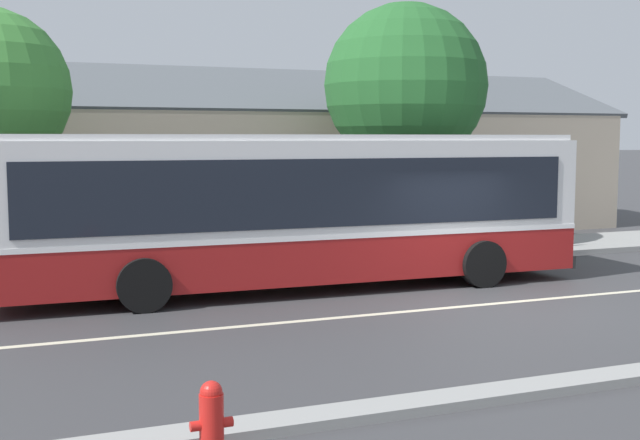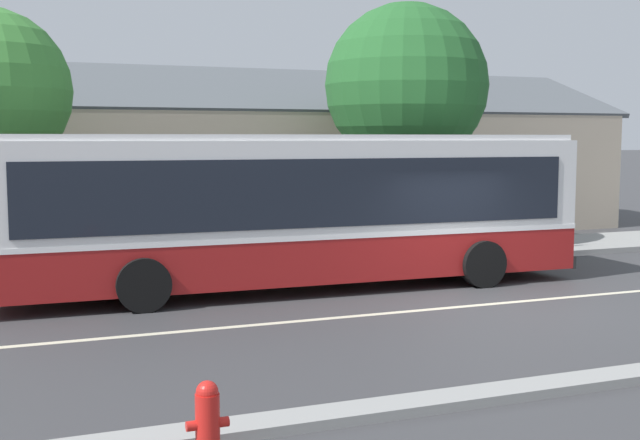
{
  "view_description": "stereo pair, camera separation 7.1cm",
  "coord_description": "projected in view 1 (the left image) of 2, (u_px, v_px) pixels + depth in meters",
  "views": [
    {
      "loc": [
        -8.55,
        -12.78,
        3.17
      ],
      "look_at": [
        -2.31,
        2.96,
        1.42
      ],
      "focal_mm": 45.0,
      "sensor_mm": 36.0,
      "label": 1
    },
    {
      "loc": [
        -8.49,
        -12.8,
        3.17
      ],
      "look_at": [
        -2.31,
        2.96,
        1.42
      ],
      "focal_mm": 45.0,
      "sensor_mm": 36.0,
      "label": 2
    }
  ],
  "objects": [
    {
      "name": "ground_plane",
      "position": [
        489.0,
        304.0,
        15.28
      ],
      "size": [
        300.0,
        300.0,
        0.0
      ],
      "primitive_type": "plane",
      "color": "#38383A"
    },
    {
      "name": "sidewalk_far",
      "position": [
        359.0,
        257.0,
        20.82
      ],
      "size": [
        60.0,
        3.0,
        0.15
      ],
      "primitive_type": "cube",
      "color": "gray",
      "rests_on": "ground"
    },
    {
      "name": "lane_divider_stripe",
      "position": [
        489.0,
        304.0,
        15.28
      ],
      "size": [
        60.0,
        0.16,
        0.01
      ],
      "primitive_type": "cube",
      "color": "beige",
      "rests_on": "ground"
    },
    {
      "name": "community_building",
      "position": [
        238.0,
        169.0,
        27.71
      ],
      "size": [
        25.55,
        9.36,
        6.57
      ],
      "color": "tan",
      "rests_on": "ground"
    },
    {
      "name": "transit_bus",
      "position": [
        297.0,
        206.0,
        16.74
      ],
      "size": [
        12.29,
        2.96,
        3.23
      ],
      "color": "maroon",
      "rests_on": "ground"
    },
    {
      "name": "bench_down_street",
      "position": [
        86.0,
        253.0,
        18.17
      ],
      "size": [
        1.69,
        0.51,
        0.94
      ],
      "color": "brown",
      "rests_on": "sidewalk_far"
    },
    {
      "name": "street_tree_primary",
      "position": [
        409.0,
        92.0,
        22.06
      ],
      "size": [
        4.5,
        4.5,
        6.84
      ],
      "color": "#4C3828",
      "rests_on": "ground"
    },
    {
      "name": "fire_hydrant",
      "position": [
        212.0,
        421.0,
        7.76
      ],
      "size": [
        0.42,
        0.24,
        0.83
      ],
      "color": "red",
      "rests_on": "ground"
    },
    {
      "name": "bus_stop_sign",
      "position": [
        525.0,
        195.0,
        21.34
      ],
      "size": [
        0.36,
        0.07,
        2.4
      ],
      "color": "gray",
      "rests_on": "sidewalk_far"
    }
  ]
}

